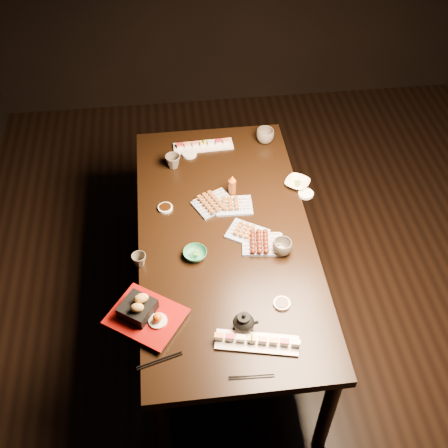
# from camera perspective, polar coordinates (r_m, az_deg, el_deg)

# --- Properties ---
(ground) EXTENTS (5.00, 5.00, 0.00)m
(ground) POSITION_cam_1_polar(r_m,az_deg,el_deg) (3.46, 6.49, -11.01)
(ground) COLOR black
(ground) RESTS_ON ground
(dining_table) EXTENTS (1.38, 1.98, 0.75)m
(dining_table) POSITION_cam_1_polar(r_m,az_deg,el_deg) (3.21, 0.10, -5.51)
(dining_table) COLOR black
(dining_table) RESTS_ON ground
(sushi_platter_near) EXTENTS (0.38, 0.18, 0.04)m
(sushi_platter_near) POSITION_cam_1_polar(r_m,az_deg,el_deg) (2.51, 3.38, -11.76)
(sushi_platter_near) COLOR white
(sushi_platter_near) RESTS_ON dining_table
(sushi_platter_far) EXTENTS (0.36, 0.11, 0.04)m
(sushi_platter_far) POSITION_cam_1_polar(r_m,az_deg,el_deg) (3.44, -2.13, 8.11)
(sushi_platter_far) COLOR white
(sushi_platter_far) RESTS_ON dining_table
(yakitori_plate_center) EXTENTS (0.21, 0.15, 0.05)m
(yakitori_plate_center) POSITION_cam_1_polar(r_m,az_deg,el_deg) (3.04, 1.00, 2.12)
(yakitori_plate_center) COLOR #828EB6
(yakitori_plate_center) RESTS_ON dining_table
(yakitori_plate_right) EXTENTS (0.25, 0.23, 0.05)m
(yakitori_plate_right) POSITION_cam_1_polar(r_m,az_deg,el_deg) (2.90, 2.40, -0.74)
(yakitori_plate_right) COLOR #828EB6
(yakitori_plate_right) RESTS_ON dining_table
(yakitori_plate_left) EXTENTS (0.25, 0.23, 0.05)m
(yakitori_plate_left) POSITION_cam_1_polar(r_m,az_deg,el_deg) (3.05, -1.04, 2.33)
(yakitori_plate_left) COLOR #828EB6
(yakitori_plate_left) RESTS_ON dining_table
(tsukune_plate) EXTENTS (0.22, 0.18, 0.05)m
(tsukune_plate) POSITION_cam_1_polar(r_m,az_deg,el_deg) (2.85, 3.97, -1.84)
(tsukune_plate) COLOR #828EB6
(tsukune_plate) RESTS_ON dining_table
(edamame_bowl_green) EXTENTS (0.12, 0.12, 0.04)m
(edamame_bowl_green) POSITION_cam_1_polar(r_m,az_deg,el_deg) (2.81, -2.95, -3.05)
(edamame_bowl_green) COLOR #277753
(edamame_bowl_green) RESTS_ON dining_table
(edamame_bowl_cream) EXTENTS (0.18, 0.18, 0.03)m
(edamame_bowl_cream) POSITION_cam_1_polar(r_m,az_deg,el_deg) (3.20, 7.46, 4.14)
(edamame_bowl_cream) COLOR beige
(edamame_bowl_cream) RESTS_ON dining_table
(tempura_tray) EXTENTS (0.41, 0.39, 0.12)m
(tempura_tray) POSITION_cam_1_polar(r_m,az_deg,el_deg) (2.57, -7.99, -8.80)
(tempura_tray) COLOR black
(tempura_tray) RESTS_ON dining_table
(teacup_near_left) EXTENTS (0.08, 0.08, 0.07)m
(teacup_near_left) POSITION_cam_1_polar(r_m,az_deg,el_deg) (2.79, -8.61, -3.64)
(teacup_near_left) COLOR #4F473C
(teacup_near_left) RESTS_ON dining_table
(teacup_mid_right) EXTENTS (0.13, 0.13, 0.08)m
(teacup_mid_right) POSITION_cam_1_polar(r_m,az_deg,el_deg) (2.82, 5.93, -2.36)
(teacup_mid_right) COLOR #4F473C
(teacup_mid_right) RESTS_ON dining_table
(teacup_far_left) EXTENTS (0.10, 0.10, 0.08)m
(teacup_far_left) POSITION_cam_1_polar(r_m,az_deg,el_deg) (3.29, -5.22, 6.34)
(teacup_far_left) COLOR #4F473C
(teacup_far_left) RESTS_ON dining_table
(teacup_far_right) EXTENTS (0.15, 0.15, 0.09)m
(teacup_far_right) POSITION_cam_1_polar(r_m,az_deg,el_deg) (3.47, 4.20, 8.92)
(teacup_far_right) COLOR #4F473C
(teacup_far_right) RESTS_ON dining_table
(teapot) EXTENTS (0.14, 0.14, 0.10)m
(teapot) POSITION_cam_1_polar(r_m,az_deg,el_deg) (2.53, 2.01, -9.84)
(teapot) COLOR black
(teapot) RESTS_ON dining_table
(condiment_bottle) EXTENTS (0.06, 0.06, 0.13)m
(condiment_bottle) POSITION_cam_1_polar(r_m,az_deg,el_deg) (3.09, 0.84, 3.97)
(condiment_bottle) COLOR #6D300E
(condiment_bottle) RESTS_ON dining_table
(sauce_dish_west) EXTENTS (0.08, 0.08, 0.01)m
(sauce_dish_west) POSITION_cam_1_polar(r_m,az_deg,el_deg) (3.06, -5.98, 1.64)
(sauce_dish_west) COLOR white
(sauce_dish_west) RESTS_ON dining_table
(sauce_dish_east) EXTENTS (0.12, 0.12, 0.01)m
(sauce_dish_east) POSITION_cam_1_polar(r_m,az_deg,el_deg) (3.15, 8.31, 3.04)
(sauce_dish_east) COLOR white
(sauce_dish_east) RESTS_ON dining_table
(sauce_dish_se) EXTENTS (0.09, 0.09, 0.01)m
(sauce_dish_se) POSITION_cam_1_polar(r_m,az_deg,el_deg) (2.65, 5.90, -8.04)
(sauce_dish_se) COLOR white
(sauce_dish_se) RESTS_ON dining_table
(sauce_dish_nw) EXTENTS (0.10, 0.10, 0.02)m
(sauce_dish_nw) POSITION_cam_1_polar(r_m,az_deg,el_deg) (3.39, -3.52, 7.12)
(sauce_dish_nw) COLOR white
(sauce_dish_nw) RESTS_ON dining_table
(chopsticks_near) EXTENTS (0.20, 0.07, 0.01)m
(chopsticks_near) POSITION_cam_1_polar(r_m,az_deg,el_deg) (2.49, -6.55, -13.63)
(chopsticks_near) COLOR black
(chopsticks_near) RESTS_ON dining_table
(chopsticks_se) EXTENTS (0.20, 0.03, 0.01)m
(chopsticks_se) POSITION_cam_1_polar(r_m,az_deg,el_deg) (2.44, 2.82, -15.22)
(chopsticks_se) COLOR black
(chopsticks_se) RESTS_ON dining_table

